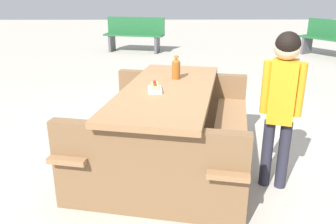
# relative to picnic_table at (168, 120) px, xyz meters

# --- Properties ---
(ground_plane) EXTENTS (30.00, 30.00, 0.00)m
(ground_plane) POSITION_rel_picnic_table_xyz_m (0.00, 0.00, -0.44)
(ground_plane) COLOR #ADA599
(ground_plane) RESTS_ON ground
(picnic_table) EXTENTS (2.04, 1.73, 0.75)m
(picnic_table) POSITION_rel_picnic_table_xyz_m (0.00, 0.00, 0.00)
(picnic_table) COLOR olive
(picnic_table) RESTS_ON ground
(soda_bottle) EXTENTS (0.08, 0.08, 0.22)m
(soda_bottle) POSITION_rel_picnic_table_xyz_m (-0.31, 0.08, 0.41)
(soda_bottle) COLOR brown
(soda_bottle) RESTS_ON picnic_table
(hotdog_tray) EXTENTS (0.19, 0.12, 0.08)m
(hotdog_tray) POSITION_rel_picnic_table_xyz_m (0.11, -0.11, 0.34)
(hotdog_tray) COLOR white
(hotdog_tray) RESTS_ON picnic_table
(child_in_coat) EXTENTS (0.23, 0.30, 1.28)m
(child_in_coat) POSITION_rel_picnic_table_xyz_m (0.38, 0.87, 0.37)
(child_in_coat) COLOR #262633
(child_in_coat) RESTS_ON ground
(park_bench_mid) EXTENTS (1.47, 1.16, 0.85)m
(park_bench_mid) POSITION_rel_picnic_table_xyz_m (-5.19, 3.89, 0.00)
(park_bench_mid) COLOR #1E592D
(park_bench_mid) RESTS_ON ground
(park_bench_far) EXTENTS (0.73, 1.55, 0.85)m
(park_bench_far) POSITION_rel_picnic_table_xyz_m (-6.02, -0.77, 0.00)
(park_bench_far) COLOR #1E592D
(park_bench_far) RESTS_ON ground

